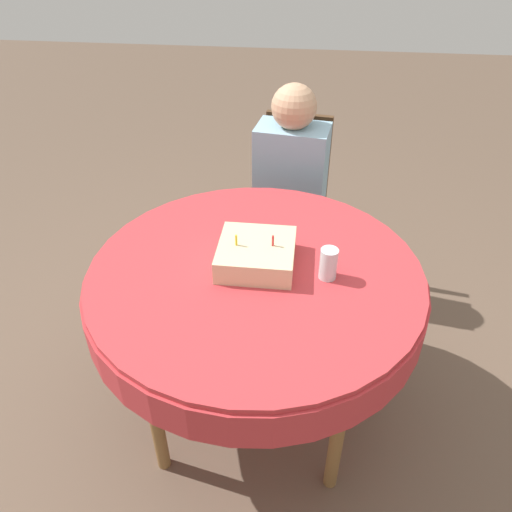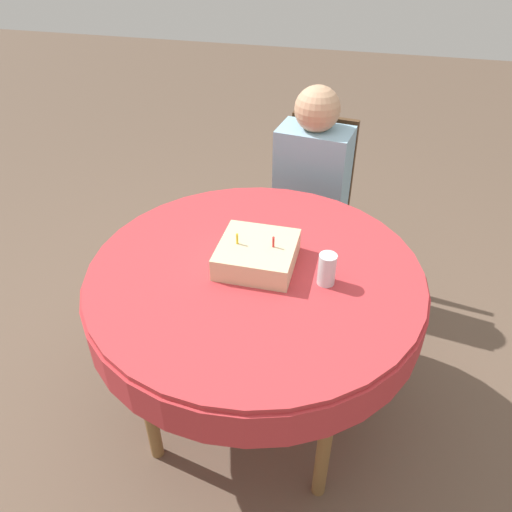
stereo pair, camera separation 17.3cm
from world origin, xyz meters
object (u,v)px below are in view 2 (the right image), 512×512
birthday_cake (258,254)px  chair (314,203)px  person (311,178)px  drinking_glass (327,269)px

birthday_cake → chair: bearing=84.8°
person → drinking_glass: 0.89m
person → chair: bearing=90.0°
birthday_cake → person: bearing=85.1°
chair → person: size_ratio=0.82×
chair → birthday_cake: size_ratio=3.52×
person → birthday_cake: (-0.07, -0.82, 0.11)m
person → birthday_cake: size_ratio=4.28×
birthday_cake → drinking_glass: 0.25m
person → drinking_glass: bearing=-70.4°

